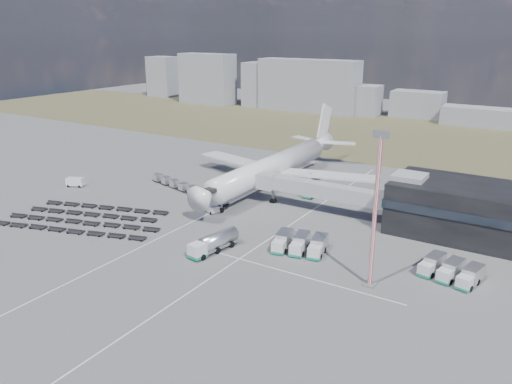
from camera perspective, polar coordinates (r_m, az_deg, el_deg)
The scene contains 16 objects.
ground at distance 101.73m, azimuth -6.90°, elevation -3.86°, with size 420.00×420.00×0.00m, color #565659.
grass_strip at distance 196.24m, azimuth 13.66°, elevation 6.46°, with size 420.00×90.00×0.01m, color #49402B.
lane_markings at distance 98.59m, azimuth -1.36°, elevation -4.45°, with size 47.12×110.00×0.01m.
terminal at distance 102.99m, azimuth 23.48°, elevation -1.89°, with size 30.40×16.40×11.00m.
jet_bridge at distance 108.35m, azimuth 6.41°, elevation 0.38°, with size 30.30×3.80×7.05m.
airliner at distance 125.51m, azimuth 2.26°, elevation 3.06°, with size 51.59×64.53×17.62m.
skyline at distance 236.15m, azimuth 12.31°, elevation 10.82°, with size 302.05×26.95×25.90m.
fuel_tanker at distance 89.39m, azimuth -4.87°, elevation -5.80°, with size 4.28×10.73×3.38m.
pushback_tug at distance 108.48m, azimuth -5.12°, elevation -1.94°, with size 3.53×1.98×1.56m, color silver.
utility_van at distance 133.70m, azimuth -19.95°, elevation 1.06°, with size 4.28×1.94×2.29m, color silver.
catering_truck at distance 119.07m, azimuth 6.34°, elevation 0.14°, with size 2.67×5.81×2.61m.
service_trucks_near at distance 89.66m, azimuth 5.05°, elevation -5.89°, with size 9.96×8.29×2.68m.
service_trucks_far at distance 85.84m, azimuth 21.36°, elevation -8.34°, with size 9.50×7.92×2.55m.
uld_row at distance 121.88m, azimuth -7.82°, elevation 0.42°, with size 28.10×8.62×1.93m.
baggage_dollies at distance 109.85m, azimuth -18.94°, elevation -2.84°, with size 35.83×24.46×0.79m.
floodlight_mast at distance 75.72m, azimuth 13.45°, elevation -2.18°, with size 2.27×1.88×24.34m.
Camera 1 is at (59.95, -73.01, 37.74)m, focal length 35.00 mm.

